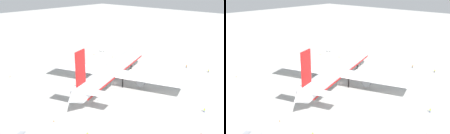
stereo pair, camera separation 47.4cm
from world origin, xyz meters
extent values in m
plane|color=#B2B2AD|center=(0.00, 0.00, 0.00)|extent=(600.00, 600.00, 0.00)
cylinder|color=white|center=(0.00, 0.00, 7.44)|extent=(63.49, 26.21, 6.78)
cone|color=white|center=(33.29, 10.71, 7.44)|extent=(7.20, 7.99, 6.65)
cone|color=white|center=(-33.94, -10.92, 7.44)|extent=(8.43, 8.21, 6.45)
cube|color=red|center=(-28.80, -9.26, 17.16)|extent=(5.86, 2.31, 12.65)
cube|color=white|center=(-31.36, -2.94, 8.80)|extent=(7.73, 12.37, 0.36)
cube|color=white|center=(-27.20, -15.90, 8.80)|extent=(7.73, 12.37, 0.36)
cube|color=white|center=(-8.81, 16.84, 6.42)|extent=(17.96, 31.96, 0.70)
cylinder|color=slate|center=(-6.45, 12.77, 4.17)|extent=(5.70, 5.09, 3.81)
cube|color=white|center=(2.66, -18.82, 6.42)|extent=(17.96, 31.96, 0.70)
cylinder|color=slate|center=(2.21, -14.13, 4.14)|extent=(6.01, 5.23, 3.86)
cylinder|color=black|center=(21.50, 6.91, 2.02)|extent=(0.70, 0.70, 4.05)
cylinder|color=black|center=(-4.72, 4.15, 2.02)|extent=(0.70, 0.70, 4.05)
cylinder|color=black|center=(-1.42, -6.12, 2.02)|extent=(0.70, 0.70, 4.05)
cube|color=red|center=(0.00, 0.00, 5.57)|extent=(60.93, 25.10, 0.50)
cube|color=black|center=(-54.18, -9.13, 2.07)|extent=(1.92, 1.00, 0.95)
cube|color=gray|center=(37.10, 44.77, 0.28)|extent=(2.93, 2.78, 0.15)
cylinder|color=#333338|center=(38.34, 43.72, 0.28)|extent=(0.51, 0.45, 0.08)
cube|color=silver|center=(37.10, 44.77, 0.81)|extent=(2.52, 2.40, 0.92)
cylinder|color=black|center=(38.32, 44.65, 0.20)|extent=(0.38, 0.35, 0.40)
cylinder|color=black|center=(37.42, 43.58, 0.20)|extent=(0.38, 0.35, 0.40)
cylinder|color=black|center=(36.78, 45.95, 0.20)|extent=(0.38, 0.35, 0.40)
cylinder|color=black|center=(35.88, 44.88, 0.20)|extent=(0.38, 0.35, 0.40)
cylinder|color=black|center=(43.82, -14.90, 0.41)|extent=(0.39, 0.39, 0.82)
cylinder|color=orange|center=(43.82, -14.90, 1.13)|extent=(0.48, 0.48, 0.62)
sphere|color=tan|center=(43.82, -14.90, 1.56)|extent=(0.22, 0.22, 0.22)
cylinder|color=navy|center=(1.00, -43.74, 0.41)|extent=(0.40, 0.40, 0.82)
cylinder|color=#B2F219|center=(1.00, -43.74, 1.13)|extent=(0.50, 0.50, 0.62)
sphere|color=#8C6647|center=(1.00, -43.74, 1.55)|extent=(0.22, 0.22, 0.22)
cylinder|color=#B2F219|center=(-39.03, -23.26, 1.11)|extent=(0.47, 0.47, 0.60)
sphere|color=tan|center=(-39.03, -23.26, 1.52)|extent=(0.22, 0.22, 0.22)
cylinder|color=black|center=(44.66, -27.16, 0.40)|extent=(0.38, 0.38, 0.81)
cylinder|color=yellow|center=(44.66, -27.16, 1.11)|extent=(0.48, 0.48, 0.61)
sphere|color=beige|center=(44.66, -27.16, 1.52)|extent=(0.22, 0.22, 0.22)
cone|color=orange|center=(27.11, 42.14, 0.28)|extent=(0.36, 0.36, 0.55)
cone|color=orange|center=(31.16, 29.21, 0.28)|extent=(0.36, 0.36, 0.55)
cone|color=orange|center=(-29.67, 44.56, 0.28)|extent=(0.36, 0.36, 0.55)
cone|color=orange|center=(-40.59, -7.74, 0.28)|extent=(0.36, 0.36, 0.55)
camera|label=1|loc=(-85.49, -75.71, 46.99)|focal=41.42mm
camera|label=2|loc=(-85.17, -76.06, 46.99)|focal=41.42mm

